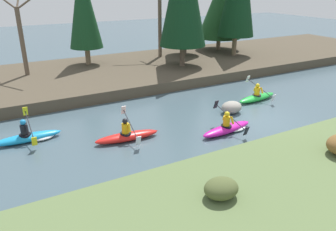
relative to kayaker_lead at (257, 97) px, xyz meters
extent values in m
plane|color=#425660|center=(-2.08, -2.03, -0.22)|extent=(90.00, 90.00, 0.00)
cube|color=#4C4233|center=(-2.08, 8.43, 0.10)|extent=(44.00, 9.64, 0.64)
cylinder|color=#7A664C|center=(-6.59, 10.46, 1.02)|extent=(0.36, 0.36, 1.21)
cone|color=#143D1E|center=(-6.59, 10.46, 4.55)|extent=(2.31, 2.31, 5.84)
cylinder|color=brown|center=(-0.81, 6.88, 1.14)|extent=(0.36, 0.36, 1.43)
cylinder|color=brown|center=(1.31, 10.10, 1.00)|extent=(0.36, 0.36, 1.17)
cylinder|color=#7A664C|center=(4.76, 8.01, 1.19)|extent=(0.36, 0.36, 1.54)
cylinder|color=#7A664C|center=(5.08, 10.55, 0.93)|extent=(0.36, 0.36, 1.03)
cone|color=#1E4723|center=(5.08, 10.55, 3.97)|extent=(3.77, 3.77, 5.05)
cylinder|color=brown|center=(-10.85, 9.49, 2.51)|extent=(0.28, 0.28, 4.18)
cylinder|color=brown|center=(-0.78, 10.38, 2.89)|extent=(0.28, 0.28, 4.95)
ellipsoid|color=#4C562D|center=(-7.81, -6.93, 0.71)|extent=(1.00, 0.84, 0.54)
ellipsoid|color=green|center=(-0.02, 0.00, -0.05)|extent=(2.75, 0.89, 0.34)
cone|color=green|center=(1.21, 0.13, -0.03)|extent=(0.37, 0.24, 0.20)
cylinder|color=black|center=(-0.07, -0.01, 0.09)|extent=(0.53, 0.53, 0.08)
cylinder|color=yellow|center=(-0.07, -0.01, 0.34)|extent=(0.33, 0.33, 0.42)
sphere|color=yellow|center=(-0.07, -0.01, 0.67)|extent=(0.25, 0.25, 0.23)
cylinder|color=yellow|center=(0.00, 0.24, 0.43)|extent=(0.11, 0.23, 0.35)
cylinder|color=yellow|center=(0.05, -0.24, 0.43)|extent=(0.11, 0.23, 0.35)
cylinder|color=black|center=(0.15, 0.02, 0.47)|extent=(0.24, 1.91, 0.65)
cube|color=white|center=(0.05, 0.96, 0.78)|extent=(0.22, 0.18, 0.41)
cube|color=white|center=(0.26, -0.93, 0.16)|extent=(0.22, 0.18, 0.41)
ellipsoid|color=#C61999|center=(-4.15, -2.57, -0.05)|extent=(2.75, 0.91, 0.34)
cone|color=#C61999|center=(-2.91, -2.42, -0.03)|extent=(0.37, 0.24, 0.20)
cylinder|color=black|center=(-4.20, -2.57, 0.09)|extent=(0.53, 0.53, 0.08)
cylinder|color=yellow|center=(-4.20, -2.57, 0.34)|extent=(0.33, 0.33, 0.42)
sphere|color=yellow|center=(-4.20, -2.57, 0.67)|extent=(0.25, 0.25, 0.23)
cylinder|color=yellow|center=(-4.13, -2.32, 0.43)|extent=(0.12, 0.23, 0.35)
cylinder|color=yellow|center=(-4.07, -2.80, 0.43)|extent=(0.12, 0.23, 0.35)
cylinder|color=black|center=(-3.97, -2.55, 0.47)|extent=(0.26, 1.90, 0.65)
cube|color=black|center=(-4.08, -1.60, 0.78)|extent=(0.22, 0.18, 0.41)
cube|color=black|center=(-3.86, -3.49, 0.16)|extent=(0.22, 0.18, 0.41)
ellipsoid|color=white|center=(-3.60, -2.50, -0.13)|extent=(1.17, 0.82, 0.18)
ellipsoid|color=red|center=(-8.31, -1.19, -0.05)|extent=(2.74, 0.81, 0.34)
cone|color=red|center=(-7.07, -1.28, -0.03)|extent=(0.36, 0.23, 0.20)
cylinder|color=black|center=(-8.36, -1.18, 0.09)|extent=(0.52, 0.52, 0.08)
cylinder|color=yellow|center=(-8.36, -1.18, 0.34)|extent=(0.32, 0.32, 0.42)
sphere|color=black|center=(-8.36, -1.18, 0.67)|extent=(0.25, 0.25, 0.23)
cylinder|color=yellow|center=(-8.24, -0.95, 0.43)|extent=(0.11, 0.23, 0.35)
cylinder|color=yellow|center=(-8.27, -1.43, 0.43)|extent=(0.11, 0.23, 0.35)
cylinder|color=black|center=(-8.13, -1.20, 0.47)|extent=(0.18, 1.91, 0.65)
cube|color=white|center=(-8.05, -0.25, 0.78)|extent=(0.21, 0.17, 0.41)
cube|color=white|center=(-8.20, -2.15, 0.16)|extent=(0.21, 0.17, 0.41)
ellipsoid|color=#1993D6|center=(-12.00, 0.68, -0.05)|extent=(2.71, 0.63, 0.34)
cone|color=#1993D6|center=(-10.76, 0.70, -0.03)|extent=(0.35, 0.20, 0.20)
cylinder|color=black|center=(-12.05, 0.68, 0.09)|extent=(0.49, 0.49, 0.08)
cylinder|color=black|center=(-12.05, 0.68, 0.34)|extent=(0.30, 0.30, 0.42)
sphere|color=#1E89D1|center=(-12.05, 0.68, 0.67)|extent=(0.23, 0.23, 0.23)
cylinder|color=black|center=(-11.96, 0.92, 0.43)|extent=(0.09, 0.23, 0.35)
cylinder|color=black|center=(-11.95, 0.44, 0.43)|extent=(0.09, 0.23, 0.35)
cylinder|color=black|center=(-11.82, 0.68, 0.47)|extent=(0.06, 1.91, 0.65)
cube|color=yellow|center=(-11.83, 1.64, 0.78)|extent=(0.20, 0.16, 0.41)
cube|color=yellow|center=(-11.81, -0.27, 0.16)|extent=(0.20, 0.16, 0.41)
ellipsoid|color=white|center=(-11.45, 0.69, -0.13)|extent=(1.11, 0.71, 0.18)
ellipsoid|color=gray|center=(-2.50, -0.83, 0.09)|extent=(1.10, 0.86, 0.62)
camera|label=1|loc=(-12.69, -12.86, 5.94)|focal=35.00mm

